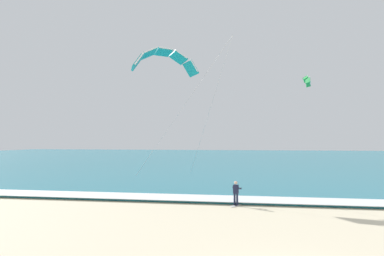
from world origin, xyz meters
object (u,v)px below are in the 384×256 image
object	(u,v)px
kitesurfer	(236,192)
kite_distant	(307,80)
surfboard	(236,205)
kite_primary	(165,59)

from	to	relation	value
kitesurfer	kite_distant	bearing A→B (deg)	71.85
surfboard	kitesurfer	size ratio (longest dim) A/B	0.86
kitesurfer	kite_distant	world-z (taller)	kite_distant
kitesurfer	kite_distant	size ratio (longest dim) A/B	0.40
kitesurfer	kite_primary	distance (m)	16.66
kite_primary	kite_distant	size ratio (longest dim) A/B	2.97
kitesurfer	kite_primary	bearing A→B (deg)	128.31
surfboard	kitesurfer	xyz separation A→B (m)	(0.01, 0.02, 0.91)
surfboard	kite_primary	bearing A→B (deg)	128.23
surfboard	kite_distant	bearing A→B (deg)	71.85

